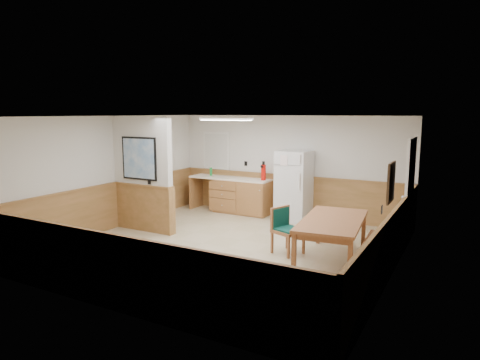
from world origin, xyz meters
The scene contains 20 objects.
ground centered at (0.00, 0.00, 0.00)m, with size 6.00×6.00×0.00m, color tan.
ceiling centered at (0.00, 0.00, 2.50)m, with size 6.00×6.00×0.02m, color silver.
back_wall centered at (0.00, 3.00, 1.25)m, with size 6.00×0.02×2.50m, color silver.
right_wall centered at (3.00, 0.00, 1.25)m, with size 0.02×6.00×2.50m, color silver.
left_wall centered at (-3.00, 0.00, 1.25)m, with size 0.02×6.00×2.50m, color silver.
wainscot_back centered at (0.00, 2.98, 0.50)m, with size 6.00×0.04×1.00m, color #A67242.
wainscot_right centered at (2.98, 0.00, 0.50)m, with size 0.04×6.00×1.00m, color #A67242.
wainscot_left centered at (-2.98, 0.00, 0.50)m, with size 0.04×6.00×1.00m, color #A67242.
partition_wall centered at (-2.25, 0.19, 1.23)m, with size 1.50×0.20×2.50m.
kitchen_counter centered at (-1.21, 2.68, 0.46)m, with size 2.20×0.61×1.00m.
exterior_door centered at (2.96, 1.90, 1.05)m, with size 0.07×1.02×2.15m.
kitchen_window centered at (-2.10, 2.98, 1.55)m, with size 0.80×0.04×1.00m.
wall_painting centered at (2.97, -0.30, 1.55)m, with size 0.04×0.50×0.60m.
fluorescent_fixture centered at (-0.80, 1.30, 2.45)m, with size 1.20×0.30×0.09m.
refrigerator centered at (0.29, 2.63, 0.84)m, with size 0.76×0.73×1.68m.
dining_table centered at (1.96, 0.24, 0.66)m, with size 1.21×2.08×0.75m.
dining_bench centered at (2.68, 0.22, 0.34)m, with size 0.45×1.59×0.45m.
dining_chair centered at (1.04, 0.29, 0.49)m, with size 0.76×0.64×0.85m.
fire_extinguisher centered at (-0.55, 2.70, 1.11)m, with size 0.15×0.15×0.47m.
soap_bottle centered at (-2.11, 2.72, 1.01)m, with size 0.07×0.07×0.22m, color green.
Camera 1 is at (4.00, -6.82, 2.57)m, focal length 32.00 mm.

